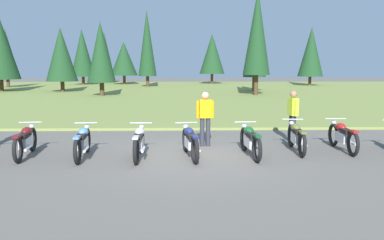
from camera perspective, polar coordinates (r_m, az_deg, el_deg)
The scene contains 12 objects.
ground_plane at distance 10.59m, azimuth 0.08°, elevation -5.28°, with size 140.00×140.00×0.00m, color #605B54.
grass_moorland at distance 36.49m, azimuth -1.01°, elevation 4.28°, with size 80.00×44.00×0.10m, color olive.
forest_treeline at distance 43.64m, azimuth -9.97°, elevation 10.22°, with size 39.38×27.80×8.77m.
motorcycle_maroon at distance 11.27m, azimuth -23.63°, elevation -2.87°, with size 0.63×2.10×0.88m.
motorcycle_sky_blue at distance 10.62m, azimuth -16.04°, elevation -3.15°, with size 0.62×2.10×0.88m.
motorcycle_silver at distance 10.29m, azimuth -7.92°, elevation -3.26°, with size 0.62×2.10×0.88m.
motorcycle_navy at distance 10.26m, azimuth -0.30°, elevation -3.21°, with size 0.67×2.09×0.88m.
motorcycle_british_green at distance 10.51m, azimuth 8.70°, elevation -3.04°, with size 0.62×2.10×0.88m.
motorcycle_olive at distance 11.34m, azimuth 15.36°, elevation -2.42°, with size 0.62×2.10×0.88m.
motorcycle_red at distance 11.89m, azimuth 21.60°, elevation -2.22°, with size 0.62×2.10×0.88m.
rider_with_back_turned at distance 12.63m, azimuth 14.84°, elevation 0.99°, with size 0.28×0.54×1.67m.
rider_checking_bike at distance 11.62m, azimuth 1.98°, elevation 0.66°, with size 0.55×0.25×1.67m.
Camera 1 is at (-0.27, -10.30, 2.44)m, focal length 35.66 mm.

